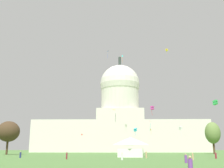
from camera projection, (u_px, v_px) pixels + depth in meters
capitol_building at (120, 121)px, 176.59m from camera, size 111.08×26.70×64.37m
event_tent at (131, 147)px, 74.41m from camera, size 7.71×5.79×5.43m
tree_west_near at (8, 132)px, 107.55m from camera, size 10.67×10.28×13.11m
tree_east_near at (213, 133)px, 117.86m from camera, size 9.58×9.50×13.76m
person_tan_front_center at (146, 155)px, 68.20m from camera, size 0.49×0.49×1.71m
person_purple_deep_crowd at (191, 167)px, 23.69m from camera, size 0.49×0.49×1.74m
person_white_front_right at (122, 157)px, 56.11m from camera, size 0.54×0.54×1.51m
person_tan_back_right at (193, 157)px, 55.92m from camera, size 0.50×0.50×1.51m
person_maroon_edge_east at (216, 156)px, 64.06m from camera, size 0.60×0.60×1.53m
person_purple_back_center at (186, 159)px, 44.80m from camera, size 0.50×0.50×1.51m
person_navy_mid_left at (20, 155)px, 68.85m from camera, size 0.51×0.51×1.65m
person_maroon_near_tree_west at (67, 156)px, 60.10m from camera, size 0.44×0.44×1.61m
kite_blue_high at (107, 53)px, 131.01m from camera, size 1.18×1.53×3.33m
kite_yellow_high at (167, 50)px, 133.67m from camera, size 1.27×1.26×2.29m
kite_white_low at (180, 128)px, 96.20m from camera, size 1.36×1.35×4.13m
kite_red_low at (82, 135)px, 148.96m from camera, size 0.76×0.76×0.72m
kite_green_low at (215, 102)px, 63.42m from camera, size 1.40×1.39×1.23m
kite_gold_low at (115, 112)px, 73.33m from camera, size 1.27×1.18×3.07m
kite_cyan_low at (135, 130)px, 100.84m from camera, size 1.35×1.36×2.67m
kite_magenta_low at (152, 108)px, 89.53m from camera, size 1.30×1.31×3.02m
kite_turquoise_high at (122, 57)px, 147.21m from camera, size 0.68×0.57×4.21m
kite_orange_low at (151, 130)px, 140.99m from camera, size 0.49×0.78×2.79m
kite_pink_low at (150, 123)px, 111.42m from camera, size 1.20×0.95×3.67m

